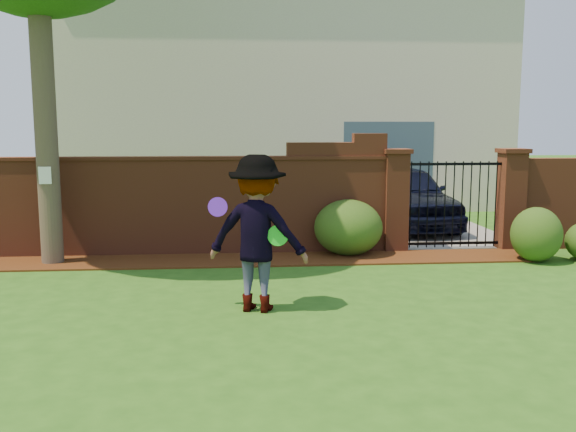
{
  "coord_description": "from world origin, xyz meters",
  "views": [
    {
      "loc": [
        -0.53,
        -7.2,
        2.3
      ],
      "look_at": [
        0.2,
        1.4,
        1.05
      ],
      "focal_mm": 39.03,
      "sensor_mm": 36.0,
      "label": 1
    }
  ],
  "objects": [
    {
      "name": "ground",
      "position": [
        0.0,
        0.0,
        -0.01
      ],
      "size": [
        80.0,
        80.0,
        0.01
      ],
      "primitive_type": "cube",
      "color": "#275515",
      "rests_on": "ground"
    },
    {
      "name": "mulch_bed",
      "position": [
        -0.95,
        3.34,
        0.01
      ],
      "size": [
        11.1,
        1.08,
        0.03
      ],
      "primitive_type": "cube",
      "color": "#3B1C0A",
      "rests_on": "ground"
    },
    {
      "name": "brick_wall",
      "position": [
        -2.01,
        4.0,
        0.93
      ],
      "size": [
        8.7,
        0.31,
        2.16
      ],
      "color": "brown",
      "rests_on": "ground"
    },
    {
      "name": "pillar_left",
      "position": [
        2.4,
        4.0,
        0.96
      ],
      "size": [
        0.5,
        0.5,
        1.88
      ],
      "color": "brown",
      "rests_on": "ground"
    },
    {
      "name": "pillar_right",
      "position": [
        4.6,
        4.0,
        0.96
      ],
      "size": [
        0.5,
        0.5,
        1.88
      ],
      "color": "brown",
      "rests_on": "ground"
    },
    {
      "name": "iron_gate",
      "position": [
        3.5,
        4.0,
        0.85
      ],
      "size": [
        1.78,
        0.03,
        1.6
      ],
      "color": "black",
      "rests_on": "ground"
    },
    {
      "name": "driveway",
      "position": [
        3.5,
        8.0,
        0.01
      ],
      "size": [
        3.2,
        8.0,
        0.01
      ],
      "primitive_type": "cube",
      "color": "gray",
      "rests_on": "ground"
    },
    {
      "name": "house",
      "position": [
        1.0,
        12.0,
        3.16
      ],
      "size": [
        12.4,
        6.4,
        6.3
      ],
      "color": "beige",
      "rests_on": "ground"
    },
    {
      "name": "car",
      "position": [
        3.31,
        6.5,
        0.71
      ],
      "size": [
        1.97,
        4.29,
        1.43
      ],
      "primitive_type": "imported",
      "rotation": [
        0.0,
        0.0,
        0.07
      ],
      "color": "black",
      "rests_on": "ground"
    },
    {
      "name": "paper_notice",
      "position": [
        -3.6,
        3.21,
        1.5
      ],
      "size": [
        0.2,
        0.01,
        0.28
      ],
      "primitive_type": "cube",
      "color": "white",
      "rests_on": "tree"
    },
    {
      "name": "shrub_left",
      "position": [
        1.47,
        3.67,
        0.5
      ],
      "size": [
        1.22,
        1.22,
        1.0
      ],
      "primitive_type": "ellipsoid",
      "color": "#1F4514",
      "rests_on": "ground"
    },
    {
      "name": "shrub_middle",
      "position": [
        4.56,
        2.86,
        0.47
      ],
      "size": [
        0.85,
        0.85,
        0.94
      ],
      "primitive_type": "ellipsoid",
      "color": "#1F4514",
      "rests_on": "ground"
    },
    {
      "name": "man",
      "position": [
        -0.28,
        0.41,
        0.98
      ],
      "size": [
        1.42,
        1.06,
        1.95
      ],
      "primitive_type": "imported",
      "rotation": [
        0.0,
        0.0,
        2.85
      ],
      "color": "gray",
      "rests_on": "ground"
    },
    {
      "name": "frisbee_purple",
      "position": [
        -0.74,
        0.38,
        1.32
      ],
      "size": [
        0.24,
        0.07,
        0.24
      ],
      "primitive_type": "cylinder",
      "rotation": [
        1.36,
        0.0,
        -0.01
      ],
      "color": "#6221CF",
      "rests_on": "man"
    },
    {
      "name": "frisbee_green",
      "position": [
        -0.02,
        0.25,
        0.98
      ],
      "size": [
        0.26,
        0.1,
        0.26
      ],
      "primitive_type": "cylinder",
      "rotation": [
        1.43,
        0.0,
        -0.16
      ],
      "color": "#1AC51B",
      "rests_on": "man"
    }
  ]
}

